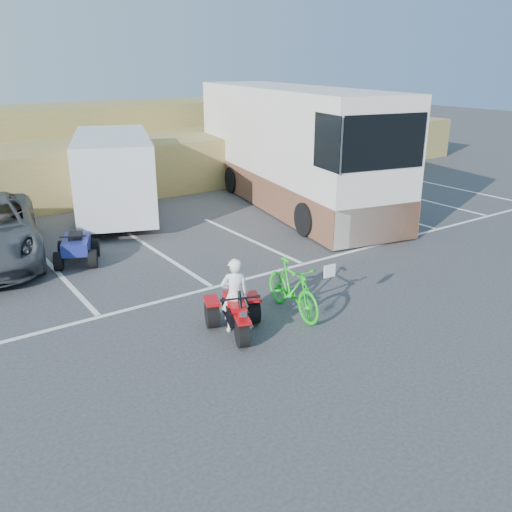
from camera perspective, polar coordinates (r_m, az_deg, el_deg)
ground at (r=10.79m, az=2.01°, el=-7.46°), size 100.00×100.00×0.00m
parking_stripes at (r=14.35m, az=-4.91°, el=-0.39°), size 28.00×5.16×0.01m
grass_embankment at (r=24.11m, az=-20.83°, el=10.16°), size 40.00×8.50×3.10m
red_trike_atv at (r=10.54m, az=-2.03°, el=-8.17°), size 1.52×1.73×0.94m
rider at (r=10.34m, az=-2.26°, el=-4.15°), size 0.63×0.53×1.49m
green_dirt_bike at (r=11.12m, az=3.86°, el=-3.43°), size 0.72×1.92×1.13m
cargo_trailer at (r=18.68m, az=-14.71°, el=8.44°), size 4.18×6.24×2.70m
rv_motorhome at (r=19.98m, az=3.55°, el=10.61°), size 5.10×11.60×4.05m
quad_atv_blue at (r=14.84m, az=-18.17°, el=-0.67°), size 1.48×1.67×0.90m
quad_atv_green at (r=17.83m, az=-14.46°, el=3.09°), size 1.38×1.63×0.92m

